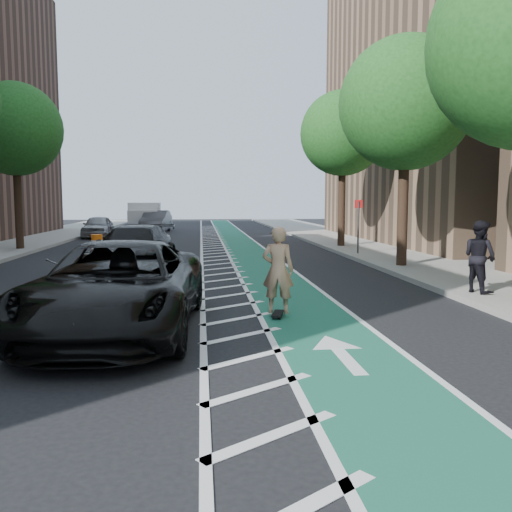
{
  "coord_description": "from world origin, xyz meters",
  "views": [
    {
      "loc": [
        0.78,
        -10.98,
        2.45
      ],
      "look_at": [
        2.11,
        2.09,
        1.1
      ],
      "focal_mm": 38.0,
      "sensor_mm": 36.0,
      "label": 1
    }
  ],
  "objects": [
    {
      "name": "barrel_b",
      "position": [
        -2.03,
        9.5,
        0.42
      ],
      "size": [
        0.66,
        0.66,
        0.9
      ],
      "color": "#FF600D",
      "rests_on": "ground"
    },
    {
      "name": "curb_right",
      "position": [
        7.05,
        10.0,
        0.08
      ],
      "size": [
        0.12,
        90.0,
        0.16
      ],
      "primitive_type": "cube",
      "color": "gray",
      "rests_on": "ground"
    },
    {
      "name": "sign_post",
      "position": [
        7.6,
        12.0,
        1.35
      ],
      "size": [
        0.35,
        0.08,
        2.47
      ],
      "color": "#4C4C4C",
      "rests_on": "ground"
    },
    {
      "name": "sidewalk_right",
      "position": [
        9.5,
        10.0,
        0.07
      ],
      "size": [
        5.0,
        90.0,
        0.15
      ],
      "primitive_type": "cube",
      "color": "gray",
      "rests_on": "ground"
    },
    {
      "name": "skateboarder",
      "position": [
        2.37,
        0.13,
        1.01
      ],
      "size": [
        0.75,
        0.59,
        1.82
      ],
      "primitive_type": "imported",
      "rotation": [
        0.0,
        0.0,
        2.89
      ],
      "color": "tan",
      "rests_on": "skateboard"
    },
    {
      "name": "tree_l_d",
      "position": [
        -7.9,
        16.0,
        5.77
      ],
      "size": [
        4.2,
        4.2,
        7.9
      ],
      "color": "#382619",
      "rests_on": "ground"
    },
    {
      "name": "tree_r_c",
      "position": [
        7.9,
        8.0,
        5.77
      ],
      "size": [
        4.2,
        4.2,
        7.9
      ],
      "color": "#382619",
      "rests_on": "ground"
    },
    {
      "name": "barrel_c",
      "position": [
        -4.0,
        14.5,
        0.42
      ],
      "size": [
        0.66,
        0.66,
        0.89
      ],
      "color": "#FF650D",
      "rests_on": "ground"
    },
    {
      "name": "car_grey",
      "position": [
        -2.67,
        31.48,
        0.84
      ],
      "size": [
        2.22,
        5.22,
        1.68
      ],
      "primitive_type": "imported",
      "rotation": [
        0.0,
        0.0,
        -0.09
      ],
      "color": "#535257",
      "rests_on": "ground"
    },
    {
      "name": "skateboard",
      "position": [
        2.37,
        0.13,
        0.08
      ],
      "size": [
        0.37,
        0.73,
        0.09
      ],
      "rotation": [
        0.0,
        0.0,
        -0.25
      ],
      "color": "black",
      "rests_on": "ground"
    },
    {
      "name": "bike_lane",
      "position": [
        3.0,
        10.0,
        0.01
      ],
      "size": [
        2.0,
        90.0,
        0.01
      ],
      "primitive_type": "cube",
      "color": "#195945",
      "rests_on": "ground"
    },
    {
      "name": "box_truck",
      "position": [
        -3.8,
        34.07,
        1.04
      ],
      "size": [
        2.64,
        5.52,
        2.26
      ],
      "rotation": [
        0.0,
        0.0,
        0.04
      ],
      "color": "silver",
      "rests_on": "ground"
    },
    {
      "name": "ground",
      "position": [
        0.0,
        0.0,
        0.0
      ],
      "size": [
        120.0,
        120.0,
        0.0
      ],
      "primitive_type": "plane",
      "color": "black",
      "rests_on": "ground"
    },
    {
      "name": "tree_r_d",
      "position": [
        7.9,
        16.0,
        5.77
      ],
      "size": [
        4.2,
        4.2,
        7.9
      ],
      "color": "#382619",
      "rests_on": "ground"
    },
    {
      "name": "barrel_a",
      "position": [
        -2.2,
        6.41,
        0.44
      ],
      "size": [
        0.68,
        0.68,
        0.93
      ],
      "color": "#DE5F0B",
      "rests_on": "ground"
    },
    {
      "name": "building_right_far",
      "position": [
        17.5,
        20.0,
        9.5
      ],
      "size": [
        14.0,
        22.0,
        19.0
      ],
      "primitive_type": "cube",
      "color": "#84664C",
      "rests_on": "ground"
    },
    {
      "name": "pedestrian",
      "position": [
        7.7,
        1.82,
        1.05
      ],
      "size": [
        0.92,
        1.04,
        1.81
      ],
      "primitive_type": "imported",
      "rotation": [
        0.0,
        0.0,
        1.88
      ],
      "color": "black",
      "rests_on": "sidewalk_right"
    },
    {
      "name": "car_silver",
      "position": [
        -6.0,
        25.68,
        0.73
      ],
      "size": [
        1.81,
        4.32,
        1.46
      ],
      "primitive_type": "imported",
      "rotation": [
        0.0,
        0.0,
        0.02
      ],
      "color": "#939598",
      "rests_on": "ground"
    },
    {
      "name": "suv_near",
      "position": [
        -0.76,
        -0.85,
        0.84
      ],
      "size": [
        3.18,
        6.24,
        1.69
      ],
      "primitive_type": "imported",
      "rotation": [
        0.0,
        0.0,
        -0.06
      ],
      "color": "black",
      "rests_on": "ground"
    },
    {
      "name": "suv_far",
      "position": [
        -1.52,
        7.79,
        0.8
      ],
      "size": [
        2.91,
        5.72,
        1.59
      ],
      "primitive_type": "imported",
      "rotation": [
        0.0,
        0.0,
        -0.13
      ],
      "color": "black",
      "rests_on": "ground"
    },
    {
      "name": "buffer_strip",
      "position": [
        1.5,
        10.0,
        0.01
      ],
      "size": [
        1.4,
        90.0,
        0.01
      ],
      "primitive_type": "cube",
      "color": "silver",
      "rests_on": "ground"
    }
  ]
}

